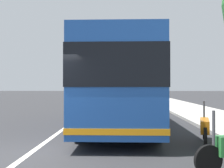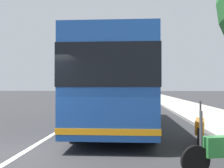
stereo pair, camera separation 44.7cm
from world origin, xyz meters
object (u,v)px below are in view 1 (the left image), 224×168
(car_behind_bus, at_px, (91,94))
(coach_bus, at_px, (119,82))
(motorcycle_nearest_curb, at_px, (205,128))
(car_far_distant, at_px, (123,95))
(car_ahead_same_lane, at_px, (102,92))

(car_behind_bus, bearing_deg, coach_bus, 5.76)
(motorcycle_nearest_curb, height_order, car_far_distant, car_far_distant)
(car_far_distant, bearing_deg, car_ahead_same_lane, 10.27)
(car_behind_bus, relative_size, car_ahead_same_lane, 0.94)
(coach_bus, height_order, car_far_distant, coach_bus)
(motorcycle_nearest_curb, bearing_deg, car_behind_bus, 27.29)
(car_far_distant, relative_size, car_ahead_same_lane, 0.99)
(coach_bus, relative_size, car_far_distant, 2.38)
(coach_bus, height_order, car_behind_bus, coach_bus)
(coach_bus, bearing_deg, car_far_distant, -0.88)
(coach_bus, height_order, motorcycle_nearest_curb, coach_bus)
(car_ahead_same_lane, bearing_deg, car_behind_bus, -4.72)
(car_behind_bus, distance_m, car_far_distant, 9.20)
(car_ahead_same_lane, bearing_deg, car_far_distant, 7.76)
(coach_bus, bearing_deg, motorcycle_nearest_curb, -143.44)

